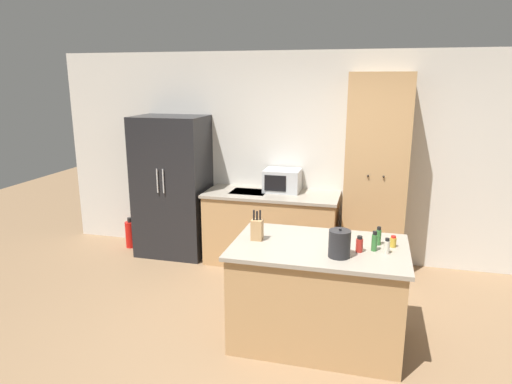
# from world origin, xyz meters

# --- Properties ---
(ground_plane) EXTENTS (14.00, 14.00, 0.00)m
(ground_plane) POSITION_xyz_m (0.00, 0.00, 0.00)
(ground_plane) COLOR #846647
(wall_back) EXTENTS (7.20, 0.06, 2.60)m
(wall_back) POSITION_xyz_m (0.00, 2.33, 1.30)
(wall_back) COLOR beige
(wall_back) RESTS_ON ground_plane
(refrigerator) EXTENTS (0.89, 0.67, 1.81)m
(refrigerator) POSITION_xyz_m (-1.95, 1.98, 0.91)
(refrigerator) COLOR black
(refrigerator) RESTS_ON ground_plane
(back_counter) EXTENTS (1.65, 0.69, 0.90)m
(back_counter) POSITION_xyz_m (-0.63, 1.97, 0.45)
(back_counter) COLOR tan
(back_counter) RESTS_ON ground_plane
(pantry_cabinet) EXTENTS (0.70, 0.53, 2.34)m
(pantry_cabinet) POSITION_xyz_m (0.59, 2.05, 1.17)
(pantry_cabinet) COLOR tan
(pantry_cabinet) RESTS_ON ground_plane
(kitchen_island) EXTENTS (1.48, 0.95, 0.89)m
(kitchen_island) POSITION_xyz_m (0.15, 0.34, 0.45)
(kitchen_island) COLOR tan
(kitchen_island) RESTS_ON ground_plane
(microwave) EXTENTS (0.44, 0.36, 0.28)m
(microwave) POSITION_xyz_m (-0.52, 2.10, 1.04)
(microwave) COLOR #B2B5B7
(microwave) RESTS_ON back_counter
(knife_block) EXTENTS (0.10, 0.08, 0.27)m
(knife_block) POSITION_xyz_m (-0.40, 0.34, 0.99)
(knife_block) COLOR tan
(knife_block) RESTS_ON kitchen_island
(spice_bottle_tall_dark) EXTENTS (0.05, 0.05, 0.17)m
(spice_bottle_tall_dark) POSITION_xyz_m (0.60, 0.33, 0.97)
(spice_bottle_tall_dark) COLOR #337033
(spice_bottle_tall_dark) RESTS_ON kitchen_island
(spice_bottle_short_red) EXTENTS (0.06, 0.06, 0.14)m
(spice_bottle_short_red) POSITION_xyz_m (0.49, 0.27, 0.95)
(spice_bottle_short_red) COLOR #B2281E
(spice_bottle_short_red) RESTS_ON kitchen_island
(spice_bottle_amber_oil) EXTENTS (0.04, 0.04, 0.16)m
(spice_bottle_amber_oil) POSITION_xyz_m (0.64, 0.48, 0.97)
(spice_bottle_amber_oil) COLOR #337033
(spice_bottle_amber_oil) RESTS_ON kitchen_island
(spice_bottle_green_herb) EXTENTS (0.05, 0.05, 0.13)m
(spice_bottle_green_herb) POSITION_xyz_m (0.70, 0.29, 0.95)
(spice_bottle_green_herb) COLOR beige
(spice_bottle_green_herb) RESTS_ON kitchen_island
(spice_bottle_pale_salt) EXTENTS (0.05, 0.05, 0.10)m
(spice_bottle_pale_salt) POSITION_xyz_m (0.76, 0.46, 0.94)
(spice_bottle_pale_salt) COLOR gold
(spice_bottle_pale_salt) RESTS_ON kitchen_island
(spice_bottle_orange_cap) EXTENTS (0.04, 0.04, 0.10)m
(spice_bottle_orange_cap) POSITION_xyz_m (0.48, 0.34, 0.94)
(spice_bottle_orange_cap) COLOR beige
(spice_bottle_orange_cap) RESTS_ON kitchen_island
(kettle) EXTENTS (0.17, 0.17, 0.24)m
(kettle) POSITION_xyz_m (0.33, 0.13, 1.00)
(kettle) COLOR #232326
(kettle) RESTS_ON kitchen_island
(fire_extinguisher) EXTENTS (0.14, 0.14, 0.42)m
(fire_extinguisher) POSITION_xyz_m (-2.62, 1.99, 0.19)
(fire_extinguisher) COLOR red
(fire_extinguisher) RESTS_ON ground_plane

